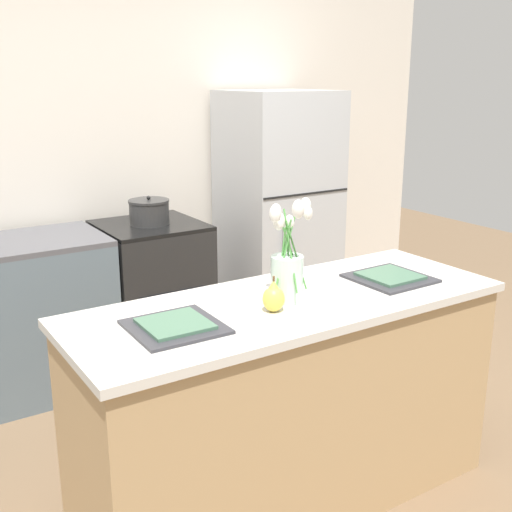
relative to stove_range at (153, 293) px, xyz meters
name	(u,v)px	position (x,y,z in m)	size (l,w,h in m)	color
ground_plane	(287,496)	(-0.10, -1.60, -0.45)	(10.00, 10.00, 0.00)	brown
back_wall	(106,144)	(-0.10, 0.40, 0.90)	(5.20, 0.08, 2.70)	silver
kitchen_island	(288,402)	(-0.10, -1.60, 0.01)	(1.80, 0.66, 0.91)	tan
stove_range	(153,293)	(0.00, 0.00, 0.00)	(0.60, 0.61, 0.90)	black
refrigerator	(278,216)	(0.95, 0.00, 0.39)	(0.68, 0.67, 1.67)	#B7BABC
flower_vase	(288,264)	(-0.12, -1.60, 0.61)	(0.20, 0.18, 0.42)	silver
pear_figurine	(274,298)	(-0.23, -1.67, 0.52)	(0.08, 0.08, 0.14)	#E5CC4C
plate_setting_left	(175,326)	(-0.62, -1.63, 0.47)	(0.32, 0.32, 0.02)	#333338
plate_setting_right	(390,277)	(0.42, -1.63, 0.47)	(0.32, 0.32, 0.02)	#333338
cooking_pot	(149,212)	(0.00, -0.01, 0.52)	(0.25, 0.25, 0.17)	#2D2D2D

